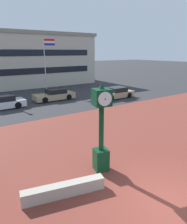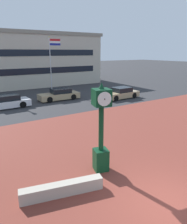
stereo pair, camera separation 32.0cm
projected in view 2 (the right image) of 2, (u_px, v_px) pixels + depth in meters
name	position (u px, v px, depth m)	size (l,w,h in m)	color
ground_plane	(167.00, 206.00, 7.66)	(200.00, 200.00, 0.00)	#2D2D30
plaza_brick_paving	(102.00, 159.00, 10.99)	(44.00, 16.21, 0.01)	brown
planter_wall	(62.00, 189.00, 8.19)	(3.20, 0.40, 0.50)	#ADA393
street_clock	(101.00, 129.00, 9.47)	(0.87, 0.90, 4.10)	#0C381E
car_street_mid	(121.00, 93.00, 25.08)	(4.64, 2.07, 1.28)	tan
car_street_far	(6.00, 102.00, 20.71)	(4.57, 2.01, 1.28)	silver
car_street_distant	(59.00, 95.00, 24.29)	(4.63, 1.90, 1.28)	tan
flagpole_primary	(52.00, 60.00, 28.16)	(1.60, 0.14, 7.18)	silver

